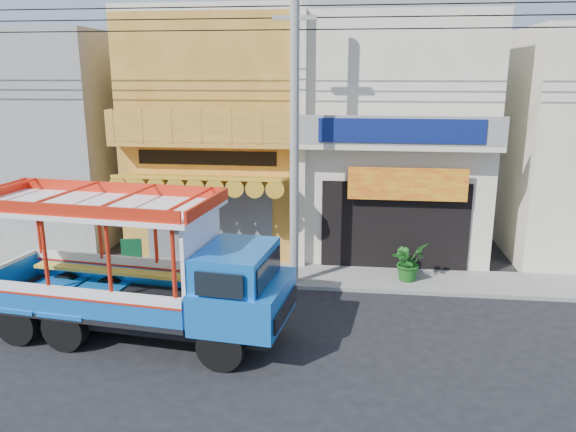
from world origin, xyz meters
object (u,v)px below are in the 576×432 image
object	(u,v)px
songthaew_truck	(153,272)
potted_plant_b	(403,261)
potted_plant_a	(408,262)
green_sign	(132,256)
utility_pole	(300,116)

from	to	relation	value
songthaew_truck	potted_plant_b	xyz separation A→B (m)	(6.13, 4.89, -1.15)
potted_plant_a	potted_plant_b	size ratio (longest dim) A/B	1.32
green_sign	potted_plant_b	distance (m)	8.52
green_sign	potted_plant_a	size ratio (longest dim) A/B	0.87
potted_plant_b	songthaew_truck	bearing A→B (deg)	90.47
songthaew_truck	green_sign	size ratio (longest dim) A/B	7.90
utility_pole	songthaew_truck	xyz separation A→B (m)	(-3.02, -3.82, -3.34)
utility_pole	potted_plant_a	xyz separation A→B (m)	(3.23, 0.63, -4.35)
utility_pole	songthaew_truck	bearing A→B (deg)	-128.36
potted_plant_a	potted_plant_b	xyz separation A→B (m)	(-0.13, 0.44, -0.14)
utility_pole	potted_plant_b	distance (m)	5.56
utility_pole	green_sign	size ratio (longest dim) A/B	28.46
potted_plant_a	potted_plant_b	world-z (taller)	potted_plant_a
potted_plant_a	potted_plant_b	bearing A→B (deg)	54.23
green_sign	potted_plant_a	distance (m)	8.63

